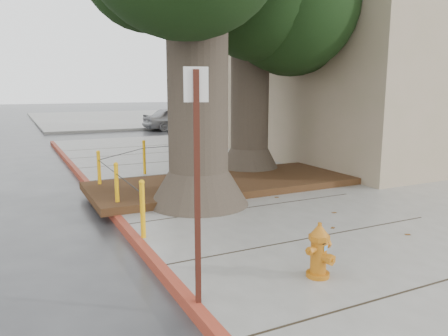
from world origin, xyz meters
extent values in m
plane|color=#28282B|center=(0.00, 0.00, 0.00)|extent=(140.00, 140.00, 0.00)
cube|color=slate|center=(6.00, 2.50, 0.07)|extent=(16.00, 26.00, 0.15)
cube|color=slate|center=(6.00, 30.00, 0.07)|extent=(16.00, 20.00, 0.15)
cube|color=maroon|center=(-2.00, 2.50, 0.07)|extent=(0.14, 26.00, 0.16)
cube|color=black|center=(0.90, 3.90, 0.23)|extent=(6.40, 2.60, 0.16)
cube|color=tan|center=(10.00, 8.50, 5.00)|extent=(12.00, 13.00, 10.00)
cube|color=silver|center=(16.00, 26.00, 4.50)|extent=(10.00, 10.00, 9.00)
cube|color=slate|center=(22.00, 32.00, 6.00)|extent=(12.00, 14.00, 12.00)
cone|color=#4C3F33|center=(-0.30, 2.70, 0.50)|extent=(2.04, 2.04, 0.70)
cylinder|color=#4C3F33|center=(-0.30, 2.70, 2.53)|extent=(1.20, 1.20, 4.22)
cone|color=#4C3F33|center=(2.30, 5.20, 0.50)|extent=(1.77, 1.77, 0.70)
cylinder|color=#4C3F33|center=(2.30, 5.20, 2.32)|extent=(1.04, 1.04, 3.84)
cylinder|color=#F1A70D|center=(-1.90, 1.20, 0.60)|extent=(0.08, 0.08, 0.90)
sphere|color=#F1A70D|center=(-1.90, 1.20, 1.05)|extent=(0.09, 0.09, 0.09)
cylinder|color=#F1A70D|center=(-1.90, 3.00, 0.60)|extent=(0.08, 0.08, 0.90)
sphere|color=#F1A70D|center=(-1.90, 3.00, 1.05)|extent=(0.09, 0.09, 0.09)
cylinder|color=#F1A70D|center=(-1.90, 4.80, 0.60)|extent=(0.08, 0.08, 0.90)
sphere|color=#F1A70D|center=(-1.90, 4.80, 1.05)|extent=(0.09, 0.09, 0.09)
cylinder|color=#F1A70D|center=(-0.40, 6.30, 0.60)|extent=(0.08, 0.08, 0.90)
sphere|color=#F1A70D|center=(-0.40, 6.30, 1.05)|extent=(0.09, 0.09, 0.09)
cylinder|color=#F1A70D|center=(1.80, 6.50, 0.60)|extent=(0.08, 0.08, 0.90)
sphere|color=#F1A70D|center=(1.80, 6.50, 1.05)|extent=(0.09, 0.09, 0.09)
cylinder|color=black|center=(-1.90, 2.10, 0.87)|extent=(0.02, 1.80, 0.02)
cylinder|color=black|center=(-1.90, 3.90, 0.87)|extent=(0.02, 1.80, 0.02)
cylinder|color=black|center=(-1.15, 5.55, 0.87)|extent=(1.51, 1.51, 0.02)
cylinder|color=black|center=(0.70, 6.40, 0.87)|extent=(2.20, 0.22, 0.02)
cylinder|color=#BC6713|center=(-0.33, -1.20, 0.18)|extent=(0.37, 0.37, 0.06)
cylinder|color=#BC6713|center=(-0.33, -1.20, 0.43)|extent=(0.25, 0.25, 0.46)
cylinder|color=#BC6713|center=(-0.33, -1.20, 0.67)|extent=(0.33, 0.33, 0.06)
cone|color=#BC6713|center=(-0.33, -1.20, 0.75)|extent=(0.31, 0.31, 0.13)
cylinder|color=#BC6713|center=(-0.33, -1.20, 0.84)|extent=(0.06, 0.06, 0.05)
cylinder|color=#BC6713|center=(-0.45, -1.24, 0.54)|extent=(0.15, 0.12, 0.08)
cylinder|color=#BC6713|center=(-0.22, -1.17, 0.54)|extent=(0.15, 0.12, 0.08)
cylinder|color=#BC6713|center=(-0.30, -1.31, 0.43)|extent=(0.15, 0.16, 0.12)
cube|color=#5999D8|center=(-0.30, -1.30, 0.56)|extent=(0.06, 0.02, 0.06)
cube|color=#471911|center=(-1.95, -1.16, 1.42)|extent=(0.08, 0.08, 2.54)
cube|color=silver|center=(-1.95, -1.16, 2.53)|extent=(0.25, 0.09, 0.36)
imported|color=#9D9DA1|center=(5.41, 19.49, 0.68)|extent=(4.04, 1.74, 1.36)
imported|color=maroon|center=(10.03, 19.44, 0.58)|extent=(3.60, 1.51, 1.16)
camera|label=1|loc=(-3.69, -5.32, 2.50)|focal=35.00mm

